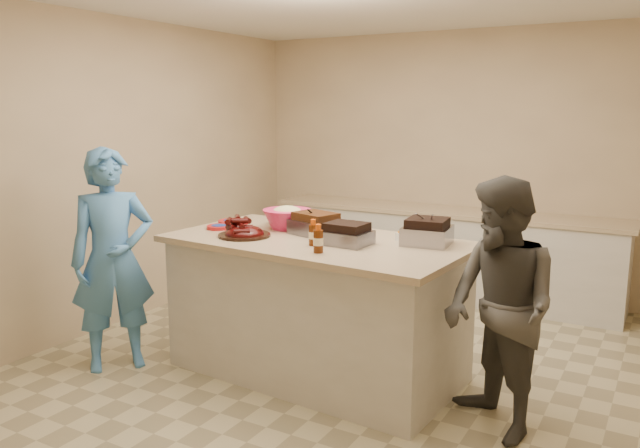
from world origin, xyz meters
The scene contains 20 objects.
room centered at (0.00, 0.00, 0.00)m, with size 4.50×5.00×2.70m, color tan, non-canonical shape.
back_counter centered at (0.00, 2.20, 0.45)m, with size 3.60×0.64×0.90m, color beige, non-canonical shape.
island centered at (-0.14, -0.14, 0.00)m, with size 2.12×1.11×1.00m, color beige, non-canonical shape.
rib_platter centered at (-0.64, -0.33, 1.00)m, with size 0.38×0.38×0.15m, color #440807, non-canonical shape.
pulled_pork_tray centered at (-0.23, -0.01, 1.00)m, with size 0.35×0.26×0.11m, color #47230F.
brisket_tray centered at (0.12, -0.19, 1.00)m, with size 0.31×0.26×0.09m, color black.
roasting_pan centered at (0.60, 0.08, 1.00)m, with size 0.31×0.31×0.12m, color gray.
coleslaw_bowl centered at (-0.53, 0.07, 1.00)m, with size 0.37×0.37×0.26m, color #DE2760, non-canonical shape.
sausage_plate centered at (-0.03, 0.17, 1.00)m, with size 0.28×0.28×0.05m, color silver.
mac_cheese_dish centered at (0.51, 0.16, 1.00)m, with size 0.27×0.20×0.07m, color orange.
bbq_bottle_a centered at (-0.06, -0.34, 1.00)m, with size 0.06×0.06×0.18m, color #431B05.
bbq_bottle_b centered at (0.08, -0.50, 1.00)m, with size 0.06×0.06×0.19m, color #431B05.
mustard_bottle centered at (-0.41, 0.11, 1.00)m, with size 0.04×0.04×0.11m, color gold.
sauce_bowl centered at (-0.26, 0.15, 1.00)m, with size 0.15×0.05×0.15m, color silver.
plate_stack_large centered at (-1.01, 0.03, 1.00)m, with size 0.24×0.24×0.03m, color #A31417.
plate_stack_small centered at (-0.98, -0.19, 1.00)m, with size 0.19×0.19×0.03m, color #A31417.
plastic_cup centered at (-0.74, 0.20, 1.00)m, with size 0.10×0.09×0.10m, color #9B3E0B.
basket_stack centered at (-0.36, 0.32, 1.00)m, with size 0.18×0.14×0.09m, color #A31417.
guest_blue centered at (-1.50, -0.79, 0.00)m, with size 0.60×1.64×0.39m, color #4583C6.
guest_gray centered at (1.21, -0.35, 0.00)m, with size 0.75×1.54×0.58m, color #4C4A44.
Camera 1 is at (2.03, -3.88, 1.92)m, focal length 35.00 mm.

